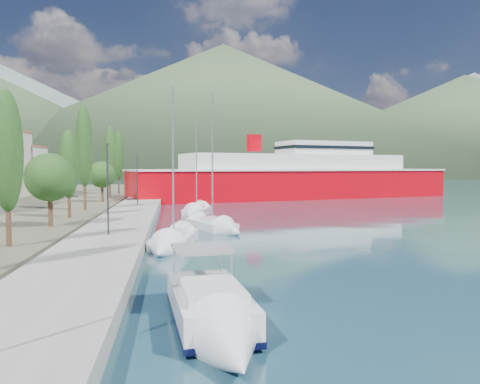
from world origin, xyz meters
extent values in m
plane|color=#1E4250|center=(0.00, 120.00, 0.00)|extent=(1400.00, 1400.00, 0.00)
cube|color=gray|center=(-9.00, 26.00, 0.40)|extent=(5.00, 88.00, 0.80)
cone|color=slate|center=(80.00, 680.00, 90.00)|extent=(760.00, 760.00, 180.00)
cone|color=slate|center=(420.00, 600.00, 70.00)|extent=(640.00, 640.00, 140.00)
cone|color=#3D5334|center=(40.00, 400.00, 57.50)|extent=(480.00, 480.00, 115.00)
cone|color=#3D5334|center=(260.00, 380.00, 45.00)|extent=(420.00, 420.00, 90.00)
cube|color=beige|center=(-32.00, 66.00, 4.70)|extent=(9.00, 10.00, 8.00)
cube|color=#9E5138|center=(-32.00, 66.00, 8.85)|extent=(9.20, 10.20, 0.30)
cylinder|color=#47301E|center=(-14.11, 9.35, 1.69)|extent=(0.30, 0.30, 1.99)
ellipsoid|color=#23471A|center=(-14.11, 9.35, 6.20)|extent=(1.80, 1.80, 7.04)
cylinder|color=#47301E|center=(-14.11, 18.57, 1.86)|extent=(0.36, 0.36, 2.32)
sphere|color=#23471A|center=(-14.11, 18.57, 4.50)|extent=(3.71, 3.71, 3.71)
cylinder|color=#47301E|center=(-14.11, 25.12, 1.58)|extent=(0.30, 0.30, 1.75)
ellipsoid|color=#23471A|center=(-14.11, 25.12, 5.56)|extent=(1.80, 1.80, 6.22)
cylinder|color=#47301E|center=(-14.11, 32.84, 1.94)|extent=(0.30, 0.30, 2.47)
ellipsoid|color=#23471A|center=(-14.11, 32.84, 7.55)|extent=(1.80, 1.80, 8.77)
cylinder|color=#47301E|center=(-14.11, 44.99, 1.80)|extent=(0.36, 0.36, 2.21)
sphere|color=#23471A|center=(-14.11, 44.99, 4.32)|extent=(3.53, 3.53, 3.53)
cylinder|color=#47301E|center=(-14.11, 52.68, 1.87)|extent=(0.30, 0.30, 2.35)
ellipsoid|color=#23471A|center=(-14.11, 52.68, 7.20)|extent=(1.80, 1.80, 8.32)
cylinder|color=#47301E|center=(-14.11, 64.00, 1.90)|extent=(0.30, 0.30, 2.41)
ellipsoid|color=#23471A|center=(-14.11, 64.00, 7.38)|extent=(1.80, 1.80, 8.54)
cylinder|color=#2D2D33|center=(-9.00, 12.70, 3.80)|extent=(0.12, 0.12, 6.00)
cube|color=#2D2D33|center=(-9.00, 12.95, 6.80)|extent=(0.15, 0.50, 0.12)
cylinder|color=#2D2D33|center=(-9.00, 38.03, 3.80)|extent=(0.12, 0.12, 6.00)
cube|color=#2D2D33|center=(-9.00, 38.28, 6.80)|extent=(0.15, 0.50, 0.12)
cube|color=black|center=(-3.55, -3.46, -0.04)|extent=(2.56, 5.71, 0.62)
cube|color=silver|center=(-3.55, -3.46, 0.67)|extent=(2.82, 6.02, 0.98)
cube|color=black|center=(-3.55, -3.46, 0.22)|extent=(2.87, 6.09, 0.20)
cube|color=silver|center=(-3.49, -4.17, 1.29)|extent=(2.09, 3.00, 0.36)
cube|color=slate|center=(-3.69, -1.90, 2.27)|extent=(2.24, 2.59, 0.09)
cone|color=silver|center=(-3.23, -7.15, 0.49)|extent=(2.55, 3.04, 2.31)
cube|color=silver|center=(-4.65, 12.84, 0.26)|extent=(3.46, 6.17, 0.93)
cube|color=silver|center=(-4.72, 12.46, 0.88)|extent=(1.85, 2.56, 0.36)
cylinder|color=silver|center=(-4.72, 12.46, 5.64)|extent=(0.12, 0.12, 9.83)
cone|color=silver|center=(-5.36, 9.19, 0.26)|extent=(2.86, 3.12, 2.38)
cube|color=silver|center=(-1.57, 20.96, 0.25)|extent=(4.28, 6.68, 0.89)
cube|color=silver|center=(-1.43, 20.56, 0.84)|extent=(2.14, 2.83, 0.34)
cylinder|color=silver|center=(-1.43, 20.56, 6.11)|extent=(0.12, 0.12, 10.84)
cone|color=silver|center=(-0.20, 17.18, 0.25)|extent=(3.13, 3.53, 2.27)
cube|color=silver|center=(-2.08, 33.57, 0.26)|extent=(3.63, 5.97, 0.95)
cube|color=silver|center=(-2.16, 33.21, 0.90)|extent=(1.93, 2.50, 0.37)
cylinder|color=silver|center=(-2.16, 33.21, 5.51)|extent=(0.12, 0.12, 9.53)
cone|color=silver|center=(-2.89, 30.10, 0.26)|extent=(2.96, 3.08, 2.44)
cube|color=#C1000B|center=(15.99, 59.31, 2.13)|extent=(57.13, 25.58, 5.41)
cube|color=silver|center=(15.99, 59.31, 4.83)|extent=(57.60, 26.02, 0.29)
cube|color=silver|center=(15.99, 59.31, 5.99)|extent=(39.84, 19.22, 2.90)
cube|color=silver|center=(21.59, 60.80, 8.60)|extent=(17.01, 10.97, 2.32)
cylinder|color=#C1000B|center=(8.52, 57.33, 9.27)|extent=(2.51, 2.51, 2.70)
camera|label=1|loc=(-4.69, -18.98, 5.25)|focal=35.00mm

